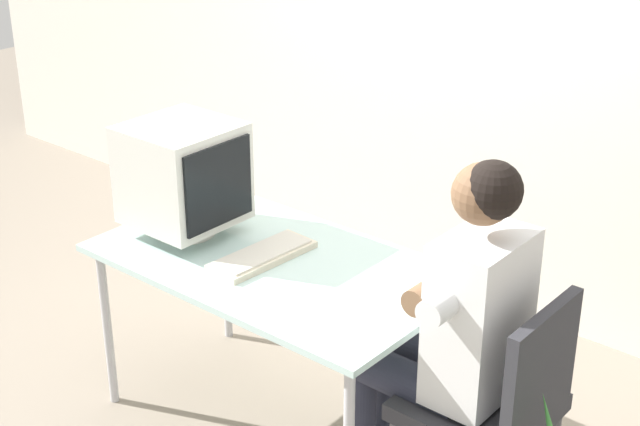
# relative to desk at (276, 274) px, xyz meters

# --- Properties ---
(ground_plane) EXTENTS (12.00, 12.00, 0.00)m
(ground_plane) POSITION_rel_desk_xyz_m (0.00, 0.00, -0.66)
(ground_plane) COLOR gray
(desk) EXTENTS (1.33, 0.78, 0.71)m
(desk) POSITION_rel_desk_xyz_m (0.00, 0.00, 0.00)
(desk) COLOR #B7B7BC
(desk) RESTS_ON ground_plane
(crt_monitor) EXTENTS (0.39, 0.38, 0.44)m
(crt_monitor) POSITION_rel_desk_xyz_m (-0.42, -0.05, 0.30)
(crt_monitor) COLOR silver
(crt_monitor) RESTS_ON desk
(keyboard) EXTENTS (0.19, 0.43, 0.03)m
(keyboard) POSITION_rel_desk_xyz_m (-0.04, -0.02, 0.07)
(keyboard) COLOR beige
(keyboard) RESTS_ON desk
(office_chair) EXTENTS (0.45, 0.45, 0.86)m
(office_chair) POSITION_rel_desk_xyz_m (0.91, 0.05, -0.17)
(office_chair) COLOR #4C4C51
(office_chair) RESTS_ON ground_plane
(person_seated) EXTENTS (0.68, 0.54, 1.29)m
(person_seated) POSITION_rel_desk_xyz_m (0.72, 0.05, 0.04)
(person_seated) COLOR silver
(person_seated) RESTS_ON ground_plane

